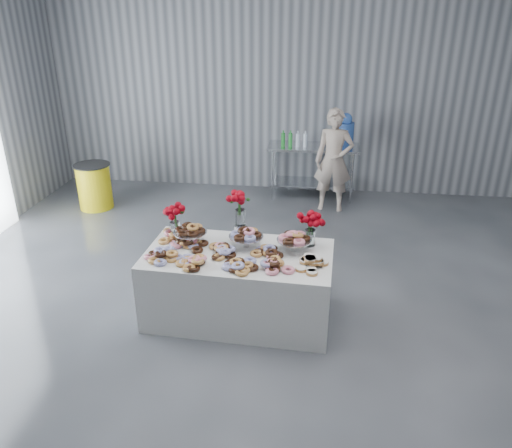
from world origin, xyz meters
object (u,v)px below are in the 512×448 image
Objects in this scene: display_table at (239,285)px; person at (334,161)px; prep_table at (313,162)px; water_jug at (345,132)px; trash_barrel at (94,186)px.

person is (1.00, 3.16, 0.43)m from display_table.
water_jug is at bearing -0.00° from prep_table.
display_table is 1.27× the size of prep_table.
display_table is 3.73m from prep_table.
water_jug reaches higher than prep_table.
prep_table is at bearing 180.00° from water_jug.
trash_barrel is (-3.80, -0.44, -0.44)m from person.
trash_barrel is at bearing -164.80° from prep_table.
display_table is 3.92m from water_jug.
display_table reaches higher than trash_barrel.
display_table is 3.34m from person.
prep_table is at bearing 79.66° from display_table.
trash_barrel is (-2.80, 2.72, -0.01)m from display_table.
prep_table is 0.73m from water_jug.
trash_barrel is at bearing 135.78° from display_table.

